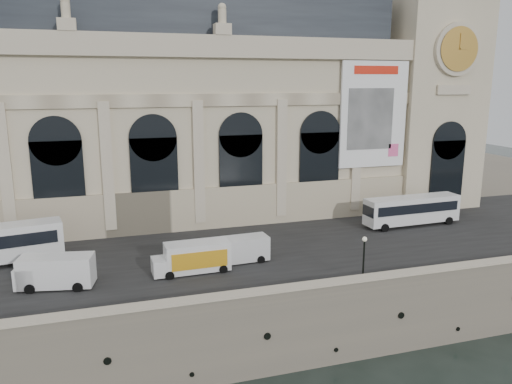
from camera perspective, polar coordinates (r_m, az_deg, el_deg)
ground at (r=41.89m, az=-1.51°, el=-20.84°), size 260.00×260.00×0.00m
quay at (r=72.19m, az=-9.09°, el=-3.76°), size 160.00×70.00×6.00m
street at (r=51.52m, az=-5.80°, el=-6.82°), size 160.00×24.00×0.06m
parapet at (r=39.18m, az=-1.81°, el=-12.26°), size 160.00×1.40×1.21m
museum at (r=64.76m, az=-14.37°, el=9.20°), size 69.00×18.70×29.10m
clock_pavilion at (r=75.37m, az=18.35°, el=12.19°), size 13.00×14.72×36.70m
bus_right at (r=62.75m, az=17.38°, el=-1.93°), size 12.21×3.18×3.57m
van_b at (r=45.71m, az=-22.28°, el=-8.44°), size 6.55×3.53×2.77m
van_c at (r=48.10m, az=-2.18°, el=-6.62°), size 5.67×2.55×2.48m
box_truck at (r=45.95m, az=-7.22°, el=-7.45°), size 7.05×2.66×2.82m
lamp_right at (r=44.06m, az=12.20°, el=-7.62°), size 0.43×0.43×4.18m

